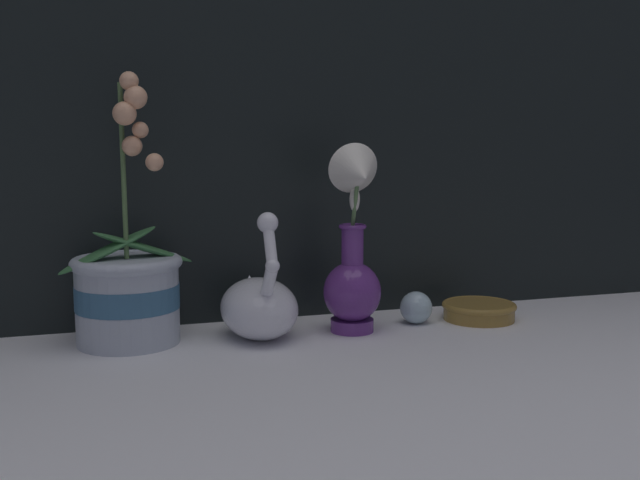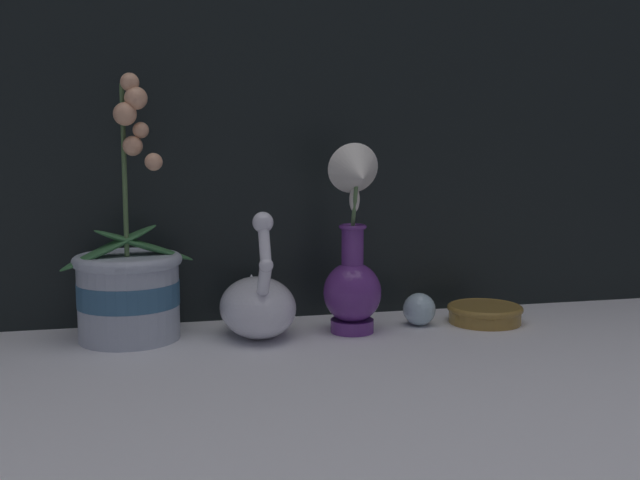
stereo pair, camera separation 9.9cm
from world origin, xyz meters
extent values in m
plane|color=white|center=(0.00, 0.00, 0.00)|extent=(2.80, 2.80, 0.00)
cylinder|color=#B2BCCC|center=(-0.33, 0.15, 0.07)|extent=(0.17, 0.17, 0.14)
cylinder|color=#386689|center=(-0.33, 0.15, 0.08)|extent=(0.17, 0.17, 0.04)
torus|color=#B2BCCC|center=(-0.33, 0.15, 0.13)|extent=(0.18, 0.18, 0.02)
cylinder|color=#4C6B3D|center=(-0.33, 0.15, 0.29)|extent=(0.01, 0.04, 0.28)
ellipsoid|color=#38703D|center=(-0.30, 0.15, 0.16)|extent=(0.17, 0.08, 0.07)
ellipsoid|color=#38703D|center=(-0.35, 0.14, 0.16)|extent=(0.17, 0.08, 0.08)
sphere|color=#E5A87F|center=(-0.31, 0.14, 0.43)|extent=(0.03, 0.03, 0.03)
sphere|color=#E5A87F|center=(-0.30, 0.14, 0.40)|extent=(0.04, 0.04, 0.04)
sphere|color=#E5A87F|center=(-0.32, 0.13, 0.38)|extent=(0.04, 0.04, 0.04)
sphere|color=#E5A87F|center=(-0.30, 0.14, 0.35)|extent=(0.03, 0.03, 0.03)
sphere|color=#E5A87F|center=(-0.31, 0.14, 0.32)|extent=(0.03, 0.03, 0.03)
sphere|color=#E5A87F|center=(-0.28, 0.12, 0.30)|extent=(0.03, 0.03, 0.03)
ellipsoid|color=white|center=(-0.11, 0.11, 0.05)|extent=(0.13, 0.18, 0.10)
cone|color=white|center=(-0.11, 0.18, 0.07)|extent=(0.06, 0.08, 0.08)
cylinder|color=white|center=(-0.11, 0.04, 0.11)|extent=(0.02, 0.06, 0.07)
sphere|color=white|center=(-0.11, 0.01, 0.14)|extent=(0.02, 0.02, 0.02)
cylinder|color=white|center=(-0.11, 0.03, 0.17)|extent=(0.02, 0.05, 0.07)
sphere|color=white|center=(-0.11, 0.04, 0.20)|extent=(0.03, 0.03, 0.03)
cylinder|color=#602D7F|center=(0.05, 0.11, 0.01)|extent=(0.08, 0.08, 0.02)
ellipsoid|color=#602D7F|center=(0.05, 0.11, 0.07)|extent=(0.10, 0.10, 0.11)
cylinder|color=#602D7F|center=(0.05, 0.11, 0.15)|extent=(0.04, 0.04, 0.07)
torus|color=#602D7F|center=(0.05, 0.11, 0.19)|extent=(0.05, 0.05, 0.01)
cylinder|color=#567A47|center=(0.05, 0.10, 0.22)|extent=(0.01, 0.03, 0.08)
cone|color=white|center=(0.05, 0.08, 0.28)|extent=(0.09, 0.08, 0.10)
ellipsoid|color=white|center=(0.06, 0.10, 0.23)|extent=(0.02, 0.02, 0.04)
sphere|color=silver|center=(0.19, 0.13, 0.03)|extent=(0.06, 0.06, 0.06)
cylinder|color=olive|center=(0.31, 0.12, 0.02)|extent=(0.13, 0.13, 0.03)
torus|color=olive|center=(0.31, 0.12, 0.03)|extent=(0.14, 0.14, 0.01)
camera|label=1|loc=(-0.38, -1.10, 0.33)|focal=42.00mm
camera|label=2|loc=(-0.29, -1.13, 0.33)|focal=42.00mm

